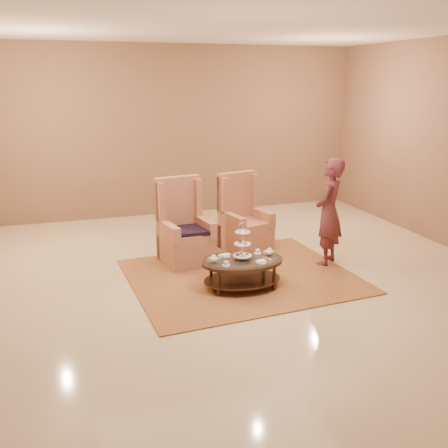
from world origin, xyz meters
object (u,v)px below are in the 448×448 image
object	(u,v)px
armchair_right	(243,224)
person	(329,212)
tea_table	(242,265)
armchair_left	(184,234)

from	to	relation	value
armchair_right	person	bearing A→B (deg)	-60.39
armchair_right	person	size ratio (longest dim) A/B	0.78
tea_table	armchair_left	size ratio (longest dim) A/B	0.87
tea_table	person	world-z (taller)	person
armchair_left	person	bearing A→B (deg)	-30.06
armchair_left	person	size ratio (longest dim) A/B	0.80
person	tea_table	bearing A→B (deg)	-26.14
tea_table	armchair_left	xyz separation A→B (m)	(-0.52, 1.29, 0.11)
armchair_left	person	xyz separation A→B (m)	(2.11, -0.78, 0.38)
tea_table	armchair_right	bearing A→B (deg)	71.93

